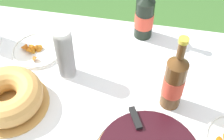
# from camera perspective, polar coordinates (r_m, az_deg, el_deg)

# --- Properties ---
(garden_table) EXTENTS (1.67, 1.13, 0.77)m
(garden_table) POSITION_cam_1_polar(r_m,az_deg,el_deg) (1.28, -9.87, -9.02)
(garden_table) COLOR #A87A47
(garden_table) RESTS_ON ground_plane
(tablecloth) EXTENTS (1.68, 1.14, 0.10)m
(tablecloth) POSITION_cam_1_polar(r_m,az_deg,el_deg) (1.23, -10.20, -7.65)
(tablecloth) COLOR white
(tablecloth) RESTS_ON garden_table
(bundt_cake) EXTENTS (0.30, 0.30, 0.11)m
(bundt_cake) POSITION_cam_1_polar(r_m,az_deg,el_deg) (1.24, -18.59, -4.58)
(bundt_cake) COLOR tan
(bundt_cake) RESTS_ON tablecloth
(cup_stack) EXTENTS (0.07, 0.07, 0.24)m
(cup_stack) POSITION_cam_1_polar(r_m,az_deg,el_deg) (1.24, -8.61, 3.00)
(cup_stack) COLOR white
(cup_stack) RESTS_ON tablecloth
(cider_bottle_amber) EXTENTS (0.08, 0.08, 0.34)m
(cider_bottle_amber) POSITION_cam_1_polar(r_m,az_deg,el_deg) (1.14, 11.29, -2.09)
(cider_bottle_amber) COLOR brown
(cider_bottle_amber) RESTS_ON tablecloth
(juice_bottle_red) EXTENTS (0.09, 0.09, 0.31)m
(juice_bottle_red) POSITION_cam_1_polar(r_m,az_deg,el_deg) (1.42, 5.95, 9.82)
(juice_bottle_red) COLOR black
(juice_bottle_red) RESTS_ON tablecloth
(snack_plate_near) EXTENTS (0.23, 0.23, 0.05)m
(snack_plate_near) POSITION_cam_1_polar(r_m,az_deg,el_deg) (1.44, -13.56, 3.62)
(snack_plate_near) COLOR white
(snack_plate_near) RESTS_ON tablecloth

